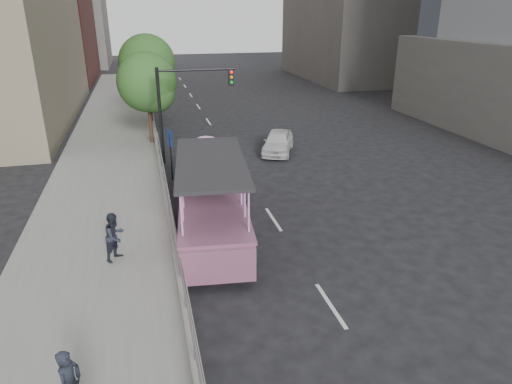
# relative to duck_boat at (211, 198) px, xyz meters

# --- Properties ---
(ground) EXTENTS (160.00, 160.00, 0.00)m
(ground) POSITION_rel_duck_boat_xyz_m (1.50, -4.13, -1.15)
(ground) COLOR black
(sidewalk) EXTENTS (5.50, 80.00, 0.30)m
(sidewalk) POSITION_rel_duck_boat_xyz_m (-4.25, 5.87, -1.00)
(sidewalk) COLOR gray
(sidewalk) RESTS_ON ground
(kerb_wall) EXTENTS (0.24, 30.00, 0.36)m
(kerb_wall) POSITION_rel_duck_boat_xyz_m (-1.62, -2.13, -0.67)
(kerb_wall) COLOR #ACADA8
(kerb_wall) RESTS_ON sidewalk
(guardrail) EXTENTS (0.07, 22.00, 0.71)m
(guardrail) POSITION_rel_duck_boat_xyz_m (-1.62, -2.13, -0.01)
(guardrail) COLOR #A4A4A8
(guardrail) RESTS_ON kerb_wall
(duck_boat) EXTENTS (3.23, 9.50, 3.09)m
(duck_boat) POSITION_rel_duck_boat_xyz_m (0.00, 0.00, 0.00)
(duck_boat) COLOR black
(duck_boat) RESTS_ON ground
(car) EXTENTS (3.04, 4.26, 1.35)m
(car) POSITION_rel_duck_boat_xyz_m (5.34, 8.80, -0.47)
(car) COLOR silver
(car) RESTS_ON ground
(pedestrian_mid) EXTENTS (0.98, 1.01, 1.63)m
(pedestrian_mid) POSITION_rel_duck_boat_xyz_m (-3.51, -2.42, -0.03)
(pedestrian_mid) COLOR #202530
(pedestrian_mid) RESTS_ON sidewalk
(parking_sign) EXTENTS (0.22, 0.55, 2.57)m
(parking_sign) POSITION_rel_duck_boat_xyz_m (-1.13, 5.58, 0.48)
(parking_sign) COLOR black
(parking_sign) RESTS_ON ground
(traffic_signal) EXTENTS (4.20, 0.32, 5.20)m
(traffic_signal) POSITION_rel_duck_boat_xyz_m (-0.20, 8.36, 2.35)
(traffic_signal) COLOR black
(traffic_signal) RESTS_ON ground
(street_tree_near) EXTENTS (3.52, 3.52, 5.72)m
(street_tree_near) POSITION_rel_duck_boat_xyz_m (-1.80, 11.79, 2.67)
(street_tree_near) COLOR #3C271B
(street_tree_near) RESTS_ON ground
(street_tree_far) EXTENTS (3.97, 3.97, 6.45)m
(street_tree_far) POSITION_rel_duck_boat_xyz_m (-1.60, 17.79, 3.16)
(street_tree_far) COLOR #3C271B
(street_tree_far) RESTS_ON ground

